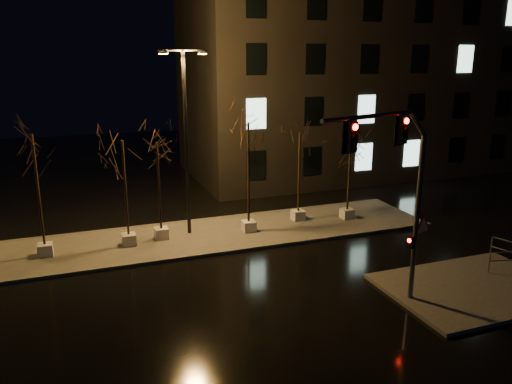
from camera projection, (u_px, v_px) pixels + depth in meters
name	position (u px, v px, depth m)	size (l,w,h in m)	color
ground	(266.00, 282.00, 20.46)	(90.00, 90.00, 0.00)	black
median	(224.00, 234.00, 25.87)	(22.00, 5.00, 0.15)	#494641
sidewalk_corner	(474.00, 288.00, 19.78)	(7.00, 5.00, 0.15)	#494641
building	(348.00, 76.00, 39.48)	(25.00, 12.00, 15.00)	black
tree_0	(35.00, 162.00, 21.71)	(1.80, 1.80, 5.73)	silver
tree_1	(124.00, 164.00, 23.08)	(1.80, 1.80, 5.23)	silver
tree_2	(158.00, 164.00, 23.96)	(1.80, 1.80, 5.01)	silver
tree_3	(248.00, 147.00, 24.87)	(1.80, 1.80, 5.84)	silver
tree_4	(299.00, 153.00, 26.83)	(1.80, 1.80, 5.01)	silver
tree_5	(350.00, 157.00, 27.17)	(1.80, 1.80, 4.64)	silver
traffic_signal_mast	(400.00, 182.00, 16.95)	(5.60, 1.71, 7.09)	#575A5F
streetlight_main	(186.00, 131.00, 24.38)	(2.27, 0.79, 9.14)	black
guard_rail_a	(512.00, 258.00, 20.99)	(2.09, 0.43, 0.91)	#575A5F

